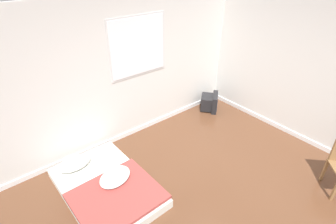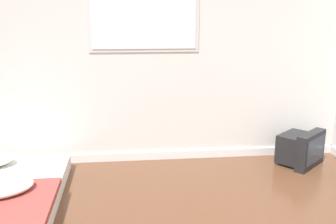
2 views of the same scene
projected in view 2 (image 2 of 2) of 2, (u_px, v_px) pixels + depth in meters
name	position (u px, v px, depth m)	size (l,w,h in m)	color
wall_back	(114.00, 42.00, 3.86)	(7.40, 0.08, 2.60)	silver
crt_tv	(301.00, 148.00, 4.00)	(0.56, 0.55, 0.38)	black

